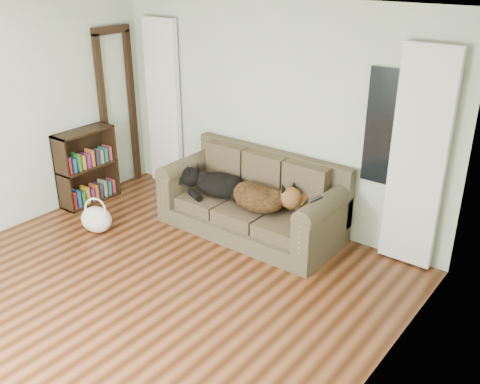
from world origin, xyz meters
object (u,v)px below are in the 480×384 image
Objects in this scene: dog_black_lab at (217,185)px; tote_bag at (96,219)px; bookshelf at (87,166)px; sofa at (250,196)px; dog_shepherd at (262,198)px.

tote_bag is at bearing -134.43° from dog_black_lab.
bookshelf is at bearing 146.74° from tote_bag.
sofa reaches higher than tote_bag.
dog_black_lab is at bearing 48.26° from tote_bag.
bookshelf is (-2.37, -0.59, 0.01)m from dog_shepherd.
dog_black_lab is at bearing 16.26° from bookshelf.
tote_bag is at bearing -36.02° from bookshelf.
tote_bag is (-0.96, -1.07, -0.32)m from dog_black_lab.
dog_shepherd reaches higher than dog_black_lab.
tote_bag is at bearing 40.29° from dog_shepherd.
bookshelf is (-2.18, -0.61, 0.05)m from sofa.
dog_black_lab is 0.67m from dog_shepherd.
bookshelf reaches higher than sofa.
bookshelf is at bearing 20.79° from dog_shepherd.
sofa is 3.23× the size of dog_black_lab.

